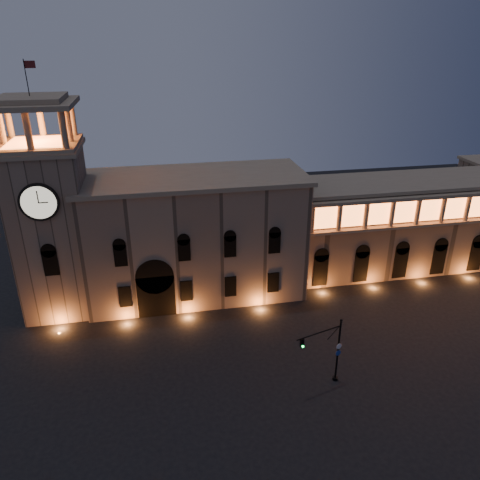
% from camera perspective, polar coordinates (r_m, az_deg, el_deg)
% --- Properties ---
extents(ground, '(160.00, 160.00, 0.00)m').
position_cam_1_polar(ground, '(52.83, -0.26, -17.70)').
color(ground, black).
rests_on(ground, ground).
extents(government_building, '(30.80, 12.80, 17.60)m').
position_cam_1_polar(government_building, '(66.36, -5.57, 0.49)').
color(government_building, '#836A56').
rests_on(government_building, ground).
extents(clock_tower, '(9.80, 9.80, 32.40)m').
position_cam_1_polar(clock_tower, '(65.22, -21.93, 1.90)').
color(clock_tower, '#836A56').
rests_on(clock_tower, ground).
extents(colonnade_wing, '(40.60, 11.50, 14.50)m').
position_cam_1_polar(colonnade_wing, '(79.01, 19.72, 1.96)').
color(colonnade_wing, '#7E6551').
rests_on(colonnade_wing, ground).
extents(traffic_light, '(5.59, 1.94, 7.94)m').
position_cam_1_polar(traffic_light, '(51.87, 11.02, -13.19)').
color(traffic_light, black).
rests_on(traffic_light, ground).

